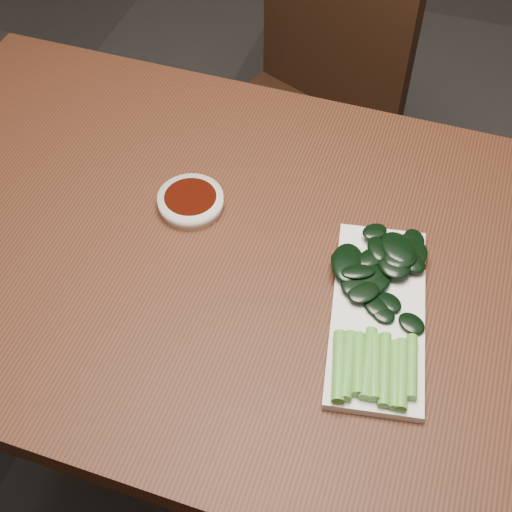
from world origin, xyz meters
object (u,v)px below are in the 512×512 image
at_px(table, 268,284).
at_px(serving_plate, 378,314).
at_px(sauce_bowl, 191,201).
at_px(gai_lan, 378,298).
at_px(chair_far, 301,112).

height_order(table, serving_plate, serving_plate).
bearing_deg(table, serving_plate, -16.98).
bearing_deg(sauce_bowl, table, -21.29).
height_order(serving_plate, gai_lan, gai_lan).
distance_m(sauce_bowl, gai_lan, 0.35).
height_order(sauce_bowl, serving_plate, sauce_bowl).
bearing_deg(table, sauce_bowl, 158.71).
bearing_deg(serving_plate, table, 163.02).
xyz_separation_m(chair_far, sauce_bowl, (-0.03, -0.60, 0.28)).
distance_m(chair_far, gai_lan, 0.82).
relative_size(table, chair_far, 1.57).
distance_m(chair_far, sauce_bowl, 0.66).
relative_size(table, sauce_bowl, 13.04).
relative_size(chair_far, serving_plate, 2.63).
bearing_deg(serving_plate, chair_far, 113.53).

